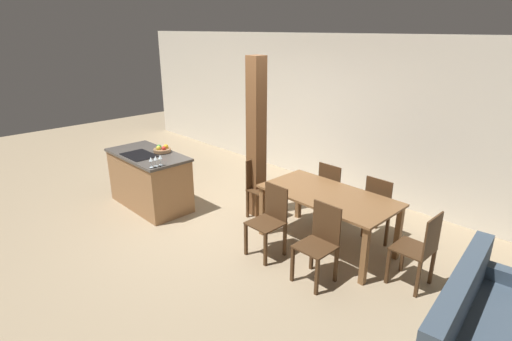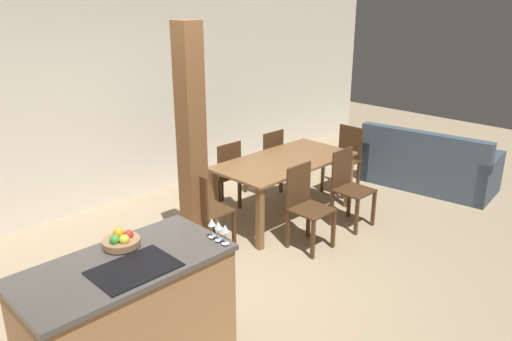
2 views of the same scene
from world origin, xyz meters
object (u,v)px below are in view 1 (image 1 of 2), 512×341
dining_table (328,201)px  wine_glass_near (151,160)px  kitchen_island (150,180)px  wine_glass_far (160,157)px  dining_chair_far_right (381,207)px  dining_chair_far_left (333,191)px  dining_chair_head_end (261,187)px  dining_chair_near_left (270,219)px  dining_chair_foot_end (419,249)px  fruit_bowl (162,149)px  timber_post (256,139)px  wine_glass_middle (156,159)px  dining_chair_near_right (319,242)px

dining_table → wine_glass_near: bearing=-148.0°
kitchen_island → dining_table: (2.80, 1.02, 0.20)m
wine_glass_far → dining_chair_far_right: wine_glass_far is taller
dining_chair_far_left → dining_chair_head_end: 1.10m
dining_chair_near_left → dining_chair_foot_end: bearing=22.4°
fruit_bowl → dining_chair_head_end: (1.43, 0.81, -0.46)m
fruit_bowl → dining_chair_far_left: 2.77m
dining_chair_head_end → timber_post: (-0.12, 0.02, 0.73)m
wine_glass_middle → dining_chair_head_end: bearing=55.2°
kitchen_island → fruit_bowl: bearing=62.4°
dining_chair_foot_end → timber_post: bearing=-90.5°
dining_chair_near_left → timber_post: bearing=144.2°
kitchen_island → dining_table: 2.98m
dining_chair_far_left → timber_post: timber_post is taller
wine_glass_near → dining_table: bearing=32.0°
dining_chair_near_left → dining_chair_head_end: size_ratio=1.00×
dining_chair_far_left → dining_chair_foot_end: size_ratio=1.00×
dining_chair_near_right → wine_glass_near: bearing=-165.6°
dining_chair_head_end → wine_glass_near: bearing=146.8°
dining_chair_far_left → dining_chair_far_right: (0.79, 0.00, 0.00)m
dining_chair_head_end → timber_post: timber_post is taller
dining_chair_near_right → dining_chair_far_left: size_ratio=1.00×
wine_glass_near → dining_chair_head_end: (0.87, 1.33, -0.54)m
fruit_bowl → dining_table: (2.69, 0.81, -0.29)m
dining_chair_far_left → dining_chair_head_end: same height
wine_glass_far → dining_chair_far_left: size_ratio=0.17×
wine_glass_far → dining_chair_foot_end: wine_glass_far is taller
dining_chair_far_right → timber_post: size_ratio=0.38×
dining_chair_near_right → dining_chair_far_left: bearing=120.2°
wine_glass_middle → timber_post: 1.49m
fruit_bowl → timber_post: (1.31, 0.84, 0.27)m
kitchen_island → wine_glass_near: 0.93m
dining_chair_near_right → dining_chair_near_left: bearing=180.0°
wine_glass_near → timber_post: timber_post is taller
dining_chair_near_left → dining_chair_far_left: same height
fruit_bowl → dining_chair_far_right: fruit_bowl is taller
dining_chair_near_left → dining_chair_near_right: (0.79, 0.00, 0.00)m
dining_chair_head_end → dining_chair_near_right: bearing=-112.4°
dining_chair_foot_end → wine_glass_middle: bearing=-69.6°
kitchen_island → fruit_bowl: size_ratio=5.32×
dining_table → dining_chair_far_left: dining_chair_far_left is taller
wine_glass_near → dining_table: 2.53m
dining_chair_far_left → dining_chair_far_right: bearing=-180.0°
dining_chair_near_right → dining_chair_far_right: size_ratio=1.00×
dining_chair_near_left → timber_post: timber_post is taller
kitchen_island → dining_chair_foot_end: dining_chair_foot_end is taller
dining_chair_far_right → dining_chair_foot_end: same height
wine_glass_near → wine_glass_middle: 0.08m
kitchen_island → dining_chair_far_left: 2.94m
dining_chair_head_end → kitchen_island: bearing=123.5°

